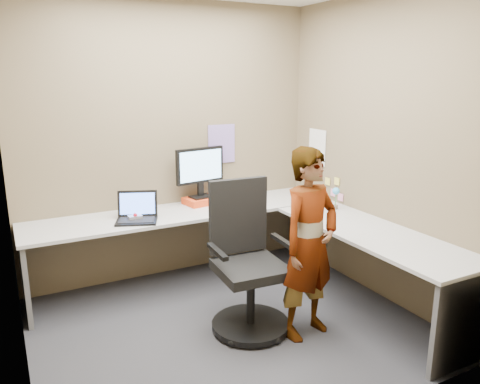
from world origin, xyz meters
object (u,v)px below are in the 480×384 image
monitor (200,168)px  person (309,244)px  office_chair (247,271)px  desk (254,236)px

monitor → person: person is taller
office_chair → person: bearing=-36.1°
office_chair → desk: bearing=58.7°
desk → monitor: size_ratio=5.63×
monitor → office_chair: bearing=-104.8°
desk → office_chair: bearing=-124.9°
desk → person: (0.07, -0.75, 0.16)m
desk → monitor: bearing=103.8°
monitor → desk: bearing=-85.5°
monitor → person: (0.26, -1.51, -0.35)m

